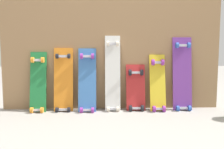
# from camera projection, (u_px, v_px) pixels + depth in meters

# --- Properties ---
(ground_plane) EXTENTS (12.00, 12.00, 0.00)m
(ground_plane) POSITION_uv_depth(u_px,v_px,m) (112.00, 109.00, 2.81)
(ground_plane) COLOR #9E9991
(plywood_wall_panel) EXTENTS (2.38, 0.04, 1.45)m
(plywood_wall_panel) POSITION_uv_depth(u_px,v_px,m) (112.00, 43.00, 2.79)
(plywood_wall_panel) COLOR #99724C
(plywood_wall_panel) RESTS_ON ground
(skateboard_green) EXTENTS (0.17, 0.20, 0.70)m
(skateboard_green) POSITION_uv_depth(u_px,v_px,m) (38.00, 85.00, 2.71)
(skateboard_green) COLOR #1E7238
(skateboard_green) RESTS_ON ground
(skateboard_orange) EXTENTS (0.20, 0.17, 0.74)m
(skateboard_orange) POSITION_uv_depth(u_px,v_px,m) (63.00, 83.00, 2.73)
(skateboard_orange) COLOR orange
(skateboard_orange) RESTS_ON ground
(skateboard_blue) EXTENTS (0.19, 0.21, 0.74)m
(skateboard_blue) POSITION_uv_depth(u_px,v_px,m) (87.00, 83.00, 2.72)
(skateboard_blue) COLOR #386BAD
(skateboard_blue) RESTS_ON ground
(skateboard_white) EXTENTS (0.16, 0.18, 0.87)m
(skateboard_white) POSITION_uv_depth(u_px,v_px,m) (113.00, 76.00, 2.75)
(skateboard_white) COLOR silver
(skateboard_white) RESTS_ON ground
(skateboard_red) EXTENTS (0.20, 0.17, 0.56)m
(skateboard_red) POSITION_uv_depth(u_px,v_px,m) (136.00, 90.00, 2.77)
(skateboard_red) COLOR #B22626
(skateboard_red) RESTS_ON ground
(skateboard_yellow) EXTENTS (0.17, 0.21, 0.66)m
(skateboard_yellow) POSITION_uv_depth(u_px,v_px,m) (158.00, 86.00, 2.76)
(skateboard_yellow) COLOR gold
(skateboard_yellow) RESTS_ON ground
(skateboard_purple) EXTENTS (0.21, 0.18, 0.85)m
(skateboard_purple) POSITION_uv_depth(u_px,v_px,m) (182.00, 77.00, 2.78)
(skateboard_purple) COLOR #6B338C
(skateboard_purple) RESTS_ON ground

